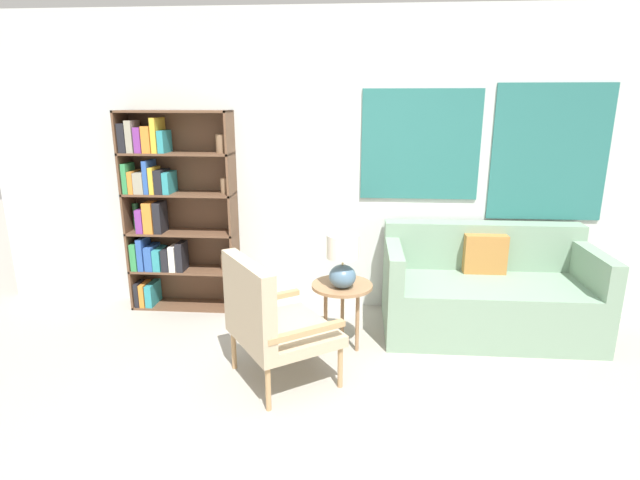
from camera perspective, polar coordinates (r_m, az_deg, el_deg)
ground_plane at (r=3.18m, az=-1.31°, el=-21.37°), size 14.00×14.00×0.00m
wall_back at (r=4.60m, az=1.86°, el=8.60°), size 6.40×0.08×2.70m
bookshelf at (r=4.81m, az=-17.04°, el=3.32°), size 1.00×0.30×1.84m
armchair at (r=3.45m, az=-6.02°, el=-8.73°), size 0.90×0.92×0.91m
couch at (r=4.52m, az=18.43°, el=-5.77°), size 1.72×0.90×0.88m
side_table at (r=3.94m, az=2.53°, el=-5.93°), size 0.48×0.48×0.53m
table_lamp at (r=3.78m, az=2.61°, el=-2.19°), size 0.24×0.24×0.42m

